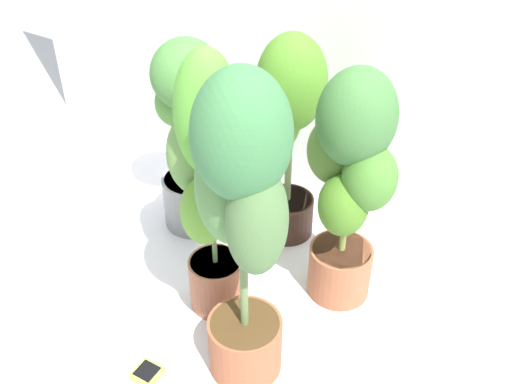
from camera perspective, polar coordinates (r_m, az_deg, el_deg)
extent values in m
plane|color=silver|center=(2.05, -6.05, -11.88)|extent=(8.00, 8.00, 0.00)
cylinder|color=gray|center=(2.37, -6.03, -0.74)|extent=(0.26, 0.26, 0.21)
cylinder|color=#3D2B1E|center=(2.32, -6.18, 1.26)|extent=(0.24, 0.24, 0.02)
cylinder|color=olive|center=(2.18, -6.61, 6.93)|extent=(0.02, 0.02, 0.51)
ellipsoid|color=#417335|center=(2.10, -6.96, 11.55)|extent=(0.35, 0.35, 0.26)
ellipsoid|color=#4B8135|center=(2.20, -7.51, 8.91)|extent=(0.19, 0.22, 0.20)
cylinder|color=#95593E|center=(2.01, -3.94, -8.90)|extent=(0.19, 0.19, 0.19)
cylinder|color=#3B3723|center=(1.95, -4.05, -7.02)|extent=(0.17, 0.17, 0.02)
cylinder|color=#5F7D44|center=(1.75, -4.47, 0.75)|extent=(0.02, 0.02, 0.62)
ellipsoid|color=#4E9630|center=(1.63, -4.85, 7.65)|extent=(0.25, 0.25, 0.40)
ellipsoid|color=#5A8440|center=(1.76, -6.06, 3.73)|extent=(0.23, 0.23, 0.28)
ellipsoid|color=#5A7E2C|center=(1.68, -3.19, 1.22)|extent=(0.23, 0.22, 0.28)
ellipsoid|color=#5C9030|center=(1.74, -5.17, -1.93)|extent=(0.20, 0.20, 0.23)
cylinder|color=#352019|center=(2.33, 3.04, -2.25)|extent=(0.21, 0.21, 0.16)
cylinder|color=#3F331B|center=(2.28, 3.10, -0.81)|extent=(0.20, 0.20, 0.02)
cylinder|color=#607244|center=(2.13, 3.34, 5.50)|extent=(0.03, 0.03, 0.56)
ellipsoid|color=#447722|center=(2.03, 3.55, 10.75)|extent=(0.33, 0.33, 0.36)
ellipsoid|color=#4C7D2D|center=(2.13, 2.25, 7.71)|extent=(0.24, 0.24, 0.32)
cylinder|color=#965033|center=(1.83, -1.09, -14.80)|extent=(0.23, 0.23, 0.19)
cylinder|color=#463019|center=(1.76, -1.12, -12.99)|extent=(0.21, 0.21, 0.02)
cylinder|color=#59703F|center=(1.50, -1.28, -3.52)|extent=(0.02, 0.02, 0.73)
ellipsoid|color=#376D3E|center=(1.35, -1.44, 5.69)|extent=(0.35, 0.36, 0.34)
ellipsoid|color=#4E7A40|center=(1.49, -2.74, 0.25)|extent=(0.22, 0.20, 0.34)
ellipsoid|color=#49693B|center=(1.43, 0.09, -2.89)|extent=(0.18, 0.19, 0.33)
cylinder|color=#965437|center=(2.07, 8.28, -7.62)|extent=(0.22, 0.22, 0.19)
cylinder|color=#472A24|center=(2.01, 8.49, -5.77)|extent=(0.20, 0.20, 0.02)
cylinder|color=olive|center=(1.83, 9.28, 1.25)|extent=(0.02, 0.02, 0.58)
ellipsoid|color=#3A6833|center=(1.72, 9.97, 7.32)|extent=(0.27, 0.28, 0.31)
ellipsoid|color=#49692A|center=(1.84, 7.82, 4.08)|extent=(0.24, 0.23, 0.23)
ellipsoid|color=#43742B|center=(1.77, 11.21, 1.37)|extent=(0.18, 0.19, 0.22)
ellipsoid|color=#436E20|center=(1.82, 8.64, -1.27)|extent=(0.22, 0.23, 0.21)
cube|color=#C6CD47|center=(1.89, -10.73, -17.26)|extent=(0.08, 0.08, 0.02)
cube|color=black|center=(1.88, -10.77, -17.03)|extent=(0.07, 0.07, 0.00)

